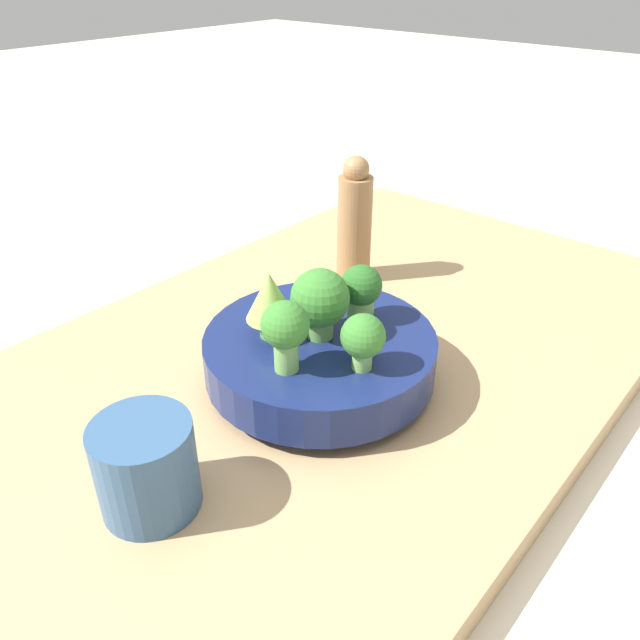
{
  "coord_description": "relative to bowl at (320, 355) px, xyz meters",
  "views": [
    {
      "loc": [
        -0.45,
        -0.4,
        0.46
      ],
      "look_at": [
        -0.03,
        -0.03,
        0.12
      ],
      "focal_mm": 35.0,
      "sensor_mm": 36.0,
      "label": 1
    }
  ],
  "objects": [
    {
      "name": "broccoli_floret_right",
      "position": [
        0.06,
        -0.01,
        0.06
      ],
      "size": [
        0.05,
        0.05,
        0.07
      ],
      "color": "#7AB256",
      "rests_on": "bowl"
    },
    {
      "name": "broccoli_floret_center",
      "position": [
        -0.0,
        -0.0,
        0.07
      ],
      "size": [
        0.06,
        0.06,
        0.08
      ],
      "color": "#609347",
      "rests_on": "bowl"
    },
    {
      "name": "broccoli_floret_front",
      "position": [
        -0.02,
        -0.07,
        0.06
      ],
      "size": [
        0.04,
        0.04,
        0.06
      ],
      "color": "#7AB256",
      "rests_on": "bowl"
    },
    {
      "name": "broccoli_floret_left",
      "position": [
        -0.07,
        -0.01,
        0.07
      ],
      "size": [
        0.05,
        0.05,
        0.08
      ],
      "color": "#7AB256",
      "rests_on": "bowl"
    },
    {
      "name": "ground_plane",
      "position": [
        0.03,
        0.03,
        -0.07
      ],
      "size": [
        6.0,
        6.0,
        0.0
      ],
      "primitive_type": "plane",
      "color": "beige"
    },
    {
      "name": "bowl",
      "position": [
        0.0,
        0.0,
        0.0
      ],
      "size": [
        0.25,
        0.25,
        0.06
      ],
      "color": "navy",
      "rests_on": "table"
    },
    {
      "name": "pepper_mill",
      "position": [
        0.23,
        0.13,
        0.05
      ],
      "size": [
        0.05,
        0.05,
        0.18
      ],
      "color": "#997047",
      "rests_on": "table"
    },
    {
      "name": "romanesco_piece_far",
      "position": [
        -0.03,
        0.04,
        0.07
      ],
      "size": [
        0.05,
        0.05,
        0.08
      ],
      "color": "#609347",
      "rests_on": "bowl"
    },
    {
      "name": "table",
      "position": [
        0.03,
        0.03,
        -0.05
      ],
      "size": [
        1.09,
        0.6,
        0.04
      ],
      "color": "tan",
      "rests_on": "ground_plane"
    },
    {
      "name": "cup",
      "position": [
        -0.23,
        -0.01,
        0.01
      ],
      "size": [
        0.09,
        0.09,
        0.09
      ],
      "color": "#33567F",
      "rests_on": "table"
    }
  ]
}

